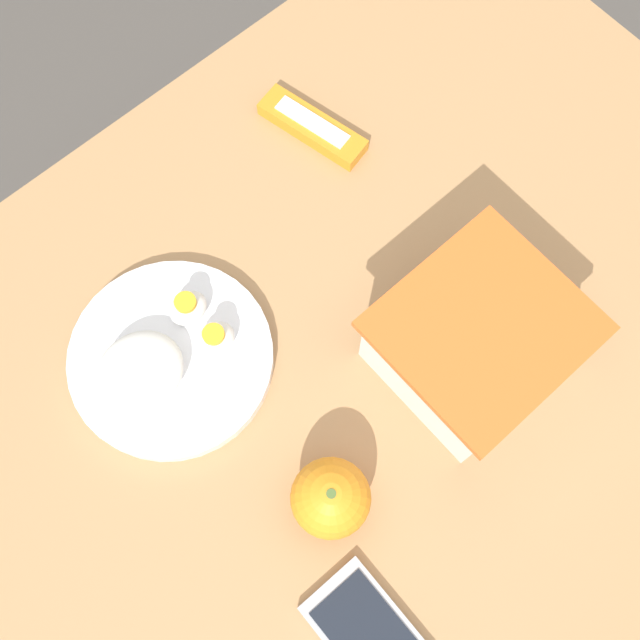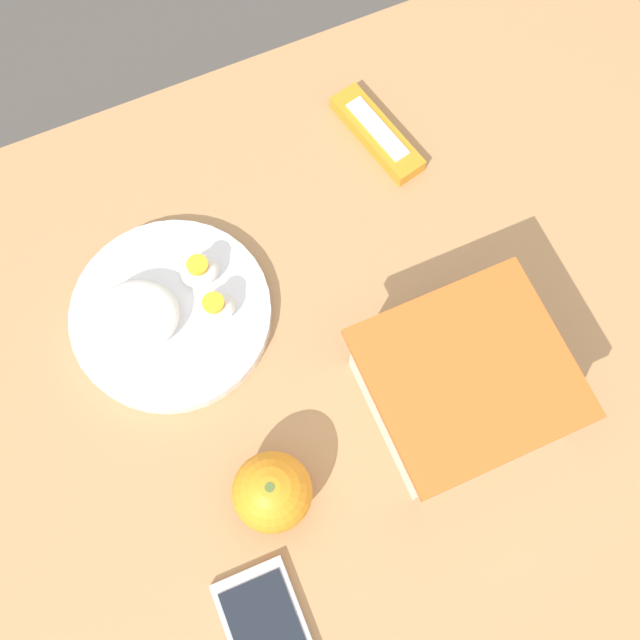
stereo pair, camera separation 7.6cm
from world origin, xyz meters
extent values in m
plane|color=#4C4742|center=(0.00, 0.00, 0.00)|extent=(10.00, 10.00, 0.00)
cube|color=#AD7F51|center=(0.00, 0.00, 0.70)|extent=(1.07, 0.78, 0.03)
cylinder|color=#936C45|center=(-0.48, -0.34, 0.34)|extent=(0.05, 0.05, 0.69)
cube|color=white|center=(-0.09, 0.09, 0.76)|extent=(0.17, 0.15, 0.09)
cube|color=#CCBC84|center=(-0.09, 0.09, 0.74)|extent=(0.15, 0.14, 0.05)
cube|color=orange|center=(-0.09, 0.09, 0.82)|extent=(0.18, 0.17, 0.01)
ellipsoid|color=gray|center=(-0.13, 0.10, 0.76)|extent=(0.05, 0.04, 0.02)
ellipsoid|color=gray|center=(-0.09, 0.09, 0.76)|extent=(0.06, 0.04, 0.03)
ellipsoid|color=gray|center=(-0.04, 0.07, 0.76)|extent=(0.05, 0.04, 0.03)
sphere|color=orange|center=(0.12, 0.10, 0.76)|extent=(0.08, 0.08, 0.08)
cylinder|color=#4C662D|center=(0.12, 0.10, 0.79)|extent=(0.01, 0.01, 0.00)
cylinder|color=white|center=(0.14, -0.11, 0.73)|extent=(0.21, 0.21, 0.02)
ellipsoid|color=white|center=(0.18, -0.11, 0.76)|extent=(0.09, 0.08, 0.04)
ellipsoid|color=white|center=(0.10, -0.14, 0.75)|extent=(0.04, 0.03, 0.03)
cylinder|color=#F4A823|center=(0.10, -0.14, 0.77)|extent=(0.02, 0.02, 0.01)
ellipsoid|color=white|center=(0.10, -0.09, 0.75)|extent=(0.04, 0.03, 0.03)
cylinder|color=#F4A823|center=(0.10, -0.09, 0.77)|extent=(0.02, 0.02, 0.01)
cube|color=orange|center=(-0.15, -0.23, 0.73)|extent=(0.07, 0.14, 0.02)
cube|color=white|center=(-0.15, -0.23, 0.74)|extent=(0.04, 0.10, 0.00)
camera|label=1|loc=(0.17, 0.15, 1.47)|focal=42.00mm
camera|label=2|loc=(0.11, 0.19, 1.47)|focal=42.00mm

